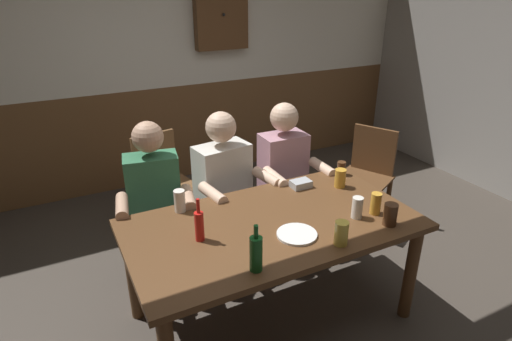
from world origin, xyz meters
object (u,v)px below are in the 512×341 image
object	(u,v)px
person_0	(155,201)
pint_glass_5	(390,214)
wall_dart_cabinet	(221,14)
pint_glass_0	(341,168)
bottle_1	(256,253)
condiment_caddy	(301,184)
bottle_0	(199,225)
pint_glass_6	(357,208)
dining_table	(273,235)
chair_empty_near_right	(163,181)
pint_glass_2	(341,233)
person_1	(227,183)
pint_glass_1	(340,178)
pint_glass_3	(376,204)
plate_0	(297,234)
pint_glass_4	(180,201)
chair_empty_far_end	(367,174)
person_2	(287,171)

from	to	relation	value
person_0	pint_glass_5	world-z (taller)	person_0
wall_dart_cabinet	pint_glass_0	bearing A→B (deg)	-86.62
wall_dart_cabinet	bottle_1	bearing A→B (deg)	-109.91
condiment_caddy	wall_dart_cabinet	size ratio (longest dim) A/B	0.20
bottle_0	pint_glass_6	bearing A→B (deg)	-12.13
dining_table	pint_glass_0	world-z (taller)	pint_glass_0
chair_empty_near_right	pint_glass_2	size ratio (longest dim) A/B	6.24
dining_table	condiment_caddy	size ratio (longest dim) A/B	12.63
person_1	pint_glass_2	world-z (taller)	person_1
bottle_1	person_1	bearing A→B (deg)	74.01
chair_empty_near_right	pint_glass_0	world-z (taller)	chair_empty_near_right
pint_glass_1	pint_glass_3	bearing A→B (deg)	-95.01
plate_0	pint_glass_1	distance (m)	0.73
dining_table	pint_glass_5	world-z (taller)	pint_glass_5
bottle_1	pint_glass_5	world-z (taller)	bottle_1
pint_glass_2	pint_glass_4	world-z (taller)	pint_glass_4
bottle_0	pint_glass_0	xyz separation A→B (m)	(1.26, 0.36, -0.04)
bottle_0	bottle_1	distance (m)	0.42
bottle_1	pint_glass_5	bearing A→B (deg)	1.69
person_0	pint_glass_6	world-z (taller)	person_0
chair_empty_far_end	plate_0	size ratio (longest dim) A/B	3.74
pint_glass_4	pint_glass_6	distance (m)	1.11
plate_0	pint_glass_4	xyz separation A→B (m)	(-0.51, 0.58, 0.06)
person_0	bottle_0	distance (m)	0.71
person_0	bottle_1	bearing A→B (deg)	113.38
person_2	chair_empty_far_end	world-z (taller)	person_2
condiment_caddy	person_1	bearing A→B (deg)	135.61
plate_0	pint_glass_3	bearing A→B (deg)	-0.60
person_2	pint_glass_5	distance (m)	1.07
chair_empty_near_right	pint_glass_3	xyz separation A→B (m)	(0.94, -1.60, 0.32)
person_2	bottle_0	bearing A→B (deg)	36.37
bottle_0	pint_glass_2	xyz separation A→B (m)	(0.68, -0.40, -0.03)
person_1	pint_glass_2	distance (m)	1.13
chair_empty_far_end	pint_glass_1	size ratio (longest dim) A/B	6.62
chair_empty_near_right	pint_glass_0	bearing A→B (deg)	124.70
pint_glass_2	pint_glass_1	bearing A→B (deg)	53.22
chair_empty_far_end	bottle_1	bearing A→B (deg)	95.43
person_0	wall_dart_cabinet	size ratio (longest dim) A/B	1.75
plate_0	pint_glass_0	xyz separation A→B (m)	(0.75, 0.57, 0.04)
pint_glass_6	person_2	bearing A→B (deg)	87.52
person_0	condiment_caddy	distance (m)	1.03
dining_table	bottle_1	bearing A→B (deg)	-129.38
pint_glass_0	condiment_caddy	bearing A→B (deg)	-173.45
dining_table	person_1	world-z (taller)	person_1
dining_table	plate_0	world-z (taller)	plate_0
bottle_1	pint_glass_3	bearing A→B (deg)	10.39
person_1	pint_glass_0	world-z (taller)	person_1
chair_empty_near_right	pint_glass_4	size ratio (longest dim) A/B	6.08
bottle_0	pint_glass_1	world-z (taller)	bottle_0
chair_empty_near_right	bottle_0	size ratio (longest dim) A/B	3.36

